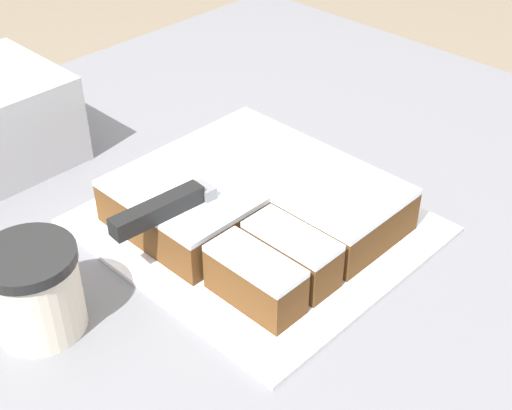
{
  "coord_description": "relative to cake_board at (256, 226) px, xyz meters",
  "views": [
    {
      "loc": [
        -0.45,
        -0.54,
        1.49
      ],
      "look_at": [
        0.06,
        -0.04,
        0.97
      ],
      "focal_mm": 50.0,
      "sensor_mm": 36.0,
      "label": 1
    }
  ],
  "objects": [
    {
      "name": "coffee_cup",
      "position": [
        -0.28,
        0.05,
        0.05
      ],
      "size": [
        0.1,
        0.1,
        0.1
      ],
      "color": "beige",
      "rests_on": "countertop"
    },
    {
      "name": "knife",
      "position": [
        -0.1,
        0.03,
        0.07
      ],
      "size": [
        0.28,
        0.05,
        0.02
      ],
      "rotation": [
        0.0,
        0.0,
        -0.08
      ],
      "color": "silver",
      "rests_on": "cake"
    },
    {
      "name": "cake_board",
      "position": [
        0.0,
        0.0,
        0.0
      ],
      "size": [
        0.35,
        0.39,
        0.01
      ],
      "color": "silver",
      "rests_on": "countertop"
    },
    {
      "name": "cake",
      "position": [
        0.0,
        0.0,
        0.03
      ],
      "size": [
        0.27,
        0.3,
        0.06
      ],
      "color": "brown",
      "rests_on": "cake_board"
    }
  ]
}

